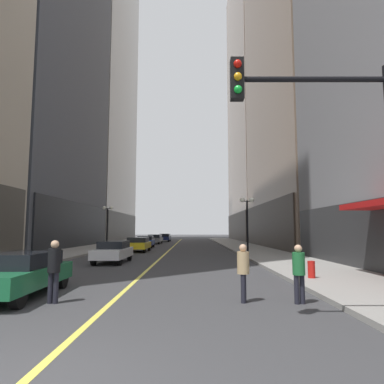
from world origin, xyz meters
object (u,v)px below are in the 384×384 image
(street_lamp_left_far, at_px, (109,217))
(car_navy, at_px, (167,237))
(pedestrian_in_green_parka, at_px, (301,269))
(fire_hydrant_right, at_px, (313,271))
(street_lamp_right_mid, at_px, (249,213))
(car_blue, at_px, (147,241))
(traffic_light_near_right, at_px, (343,146))
(car_grey, at_px, (156,239))
(car_yellow, at_px, (140,244))
(car_green, at_px, (22,273))
(pedestrian_in_black_coat, at_px, (56,266))
(pedestrian_in_tan_trench, at_px, (245,268))
(car_white, at_px, (115,251))

(street_lamp_left_far, bearing_deg, car_navy, 80.20)
(pedestrian_in_green_parka, bearing_deg, fire_hydrant_right, 66.86)
(street_lamp_right_mid, bearing_deg, car_blue, 125.34)
(street_lamp_left_far, relative_size, street_lamp_right_mid, 1.00)
(traffic_light_near_right, bearing_deg, car_grey, 101.14)
(fire_hydrant_right, bearing_deg, car_yellow, 117.67)
(car_green, distance_m, pedestrian_in_green_parka, 8.24)
(car_navy, bearing_deg, pedestrian_in_green_parka, -81.27)
(pedestrian_in_black_coat, xyz_separation_m, pedestrian_in_tan_trench, (5.28, 0.13, -0.07))
(fire_hydrant_right, bearing_deg, pedestrian_in_black_coat, -155.11)
(car_yellow, relative_size, street_lamp_right_mid, 1.02)
(pedestrian_in_black_coat, bearing_deg, car_blue, 92.72)
(car_white, bearing_deg, fire_hydrant_right, -39.21)
(car_blue, height_order, street_lamp_right_mid, street_lamp_right_mid)
(pedestrian_in_black_coat, bearing_deg, car_green, 145.74)
(car_green, xyz_separation_m, car_yellow, (0.26, 21.36, 0.00))
(car_white, bearing_deg, pedestrian_in_tan_trench, -61.48)
(pedestrian_in_black_coat, xyz_separation_m, street_lamp_left_far, (-4.81, 25.52, 2.25))
(street_lamp_right_mid, bearing_deg, car_green, -121.55)
(street_lamp_right_mid, xyz_separation_m, fire_hydrant_right, (0.50, -12.30, -2.86))
(car_green, distance_m, pedestrian_in_black_coat, 1.71)
(car_navy, bearing_deg, car_yellow, -90.83)
(pedestrian_in_tan_trench, distance_m, traffic_light_near_right, 4.34)
(pedestrian_in_black_coat, height_order, street_lamp_right_mid, street_lamp_right_mid)
(car_white, bearing_deg, street_lamp_left_far, 105.39)
(traffic_light_near_right, bearing_deg, street_lamp_left_far, 112.59)
(car_green, relative_size, car_navy, 1.07)
(pedestrian_in_black_coat, height_order, fire_hydrant_right, pedestrian_in_black_coat)
(car_green, height_order, pedestrian_in_tan_trench, pedestrian_in_tan_trench)
(car_navy, relative_size, pedestrian_in_green_parka, 2.65)
(traffic_light_near_right, xyz_separation_m, street_lamp_left_far, (-11.75, 28.24, -0.49))
(car_navy, height_order, street_lamp_right_mid, street_lamp_right_mid)
(car_yellow, relative_size, car_grey, 0.95)
(car_green, bearing_deg, pedestrian_in_green_parka, -7.02)
(pedestrian_in_black_coat, distance_m, traffic_light_near_right, 7.95)
(car_yellow, xyz_separation_m, pedestrian_in_green_parka, (7.92, -22.36, 0.21))
(traffic_light_near_right, xyz_separation_m, street_lamp_right_mid, (1.05, 18.96, -0.49))
(car_blue, relative_size, street_lamp_left_far, 0.94)
(street_lamp_left_far, xyz_separation_m, street_lamp_right_mid, (12.80, -9.28, 0.00))
(street_lamp_left_far, relative_size, fire_hydrant_right, 5.54)
(traffic_light_near_right, bearing_deg, car_navy, 98.46)
(car_navy, height_order, pedestrian_in_green_parka, pedestrian_in_green_parka)
(car_grey, bearing_deg, traffic_light_near_right, -78.86)
(car_yellow, distance_m, pedestrian_in_black_coat, 22.33)
(fire_hydrant_right, bearing_deg, car_blue, 111.17)
(pedestrian_in_black_coat, relative_size, street_lamp_left_far, 0.39)
(pedestrian_in_tan_trench, xyz_separation_m, street_lamp_right_mid, (2.72, 16.11, 2.32))
(traffic_light_near_right, relative_size, street_lamp_left_far, 1.28)
(pedestrian_in_green_parka, xyz_separation_m, street_lamp_left_far, (-11.59, 25.58, 2.33))
(car_yellow, height_order, car_navy, same)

